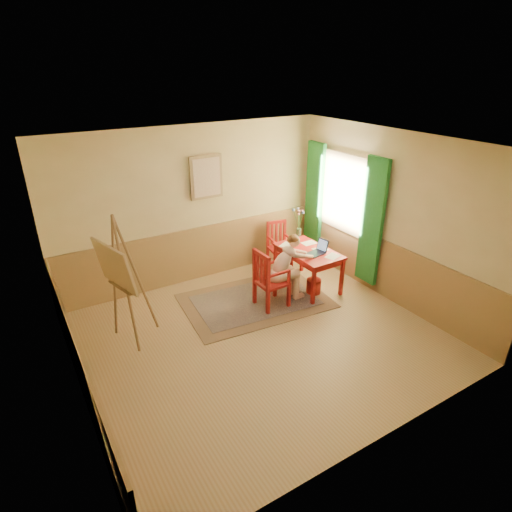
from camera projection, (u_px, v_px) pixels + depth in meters
room at (261, 251)px, 5.71m from camera, size 5.04×4.54×2.84m
wainscot at (234, 285)px, 6.71m from camera, size 5.00×4.50×1.00m
window at (342, 205)px, 7.73m from camera, size 0.12×2.01×2.20m
wall_portrait at (206, 177)px, 7.33m from camera, size 0.60×0.05×0.76m
rug at (255, 301)px, 7.24m from camera, size 2.54×1.82×0.02m
table at (308, 255)px, 7.45m from camera, size 0.74×1.21×0.72m
chair_left at (269, 279)px, 6.88m from camera, size 0.48×0.46×1.01m
chair_back at (279, 245)px, 8.29m from camera, size 0.47×0.49×0.91m
figure at (286, 266)px, 7.00m from camera, size 0.87×0.38×1.17m
laptop at (318, 251)px, 7.28m from camera, size 0.40×0.28×0.23m
papers at (312, 248)px, 7.48m from camera, size 0.70×1.08×0.00m
vase at (299, 223)px, 7.92m from camera, size 0.19×0.28×0.54m
wastebasket at (314, 286)px, 7.43m from camera, size 0.28×0.28×0.27m
easel at (118, 271)px, 5.73m from camera, size 0.74×0.87×1.95m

